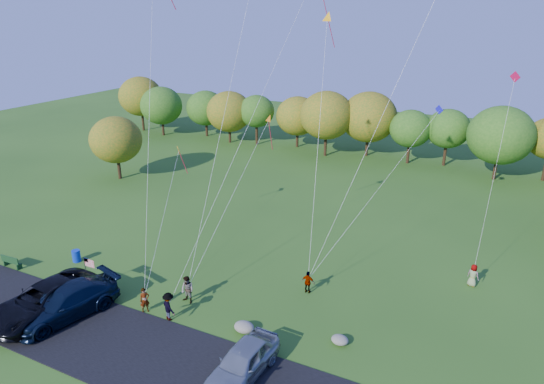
{
  "coord_description": "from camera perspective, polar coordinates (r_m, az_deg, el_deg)",
  "views": [
    {
      "loc": [
        15.81,
        -20.19,
        17.49
      ],
      "look_at": [
        2.83,
        6.0,
        6.54
      ],
      "focal_mm": 32.0,
      "sensor_mm": 36.0,
      "label": 1
    }
  ],
  "objects": [
    {
      "name": "park_bench",
      "position": [
        40.1,
        -28.37,
        -7.2
      ],
      "size": [
        1.7,
        0.45,
        0.94
      ],
      "rotation": [
        0.0,
        0.0,
        0.05
      ],
      "color": "#153B19",
      "rests_on": "ground"
    },
    {
      "name": "boulder_far",
      "position": [
        28.53,
        7.98,
        -16.85
      ],
      "size": [
        0.98,
        0.82,
        0.51
      ],
      "primitive_type": "ellipsoid",
      "color": "gray",
      "rests_on": "ground"
    },
    {
      "name": "flyer_e",
      "position": [
        35.74,
        22.57,
        -9.04
      ],
      "size": [
        0.91,
        0.74,
        1.6
      ],
      "primitive_type": "imported",
      "rotation": [
        0.0,
        0.0,
        2.79
      ],
      "color": "#4C4C59",
      "rests_on": "ground"
    },
    {
      "name": "asphalt_lane",
      "position": [
        28.58,
        -14.86,
        -17.93
      ],
      "size": [
        44.0,
        6.0,
        0.06
      ],
      "primitive_type": "cube",
      "color": "black",
      "rests_on": "ground"
    },
    {
      "name": "flyer_a",
      "position": [
        31.48,
        -14.75,
        -12.21
      ],
      "size": [
        0.67,
        0.71,
        1.64
      ],
      "primitive_type": "imported",
      "rotation": [
        0.0,
        0.0,
        0.93
      ],
      "color": "#4C4C59",
      "rests_on": "ground"
    },
    {
      "name": "ground",
      "position": [
        31.04,
        -9.94,
        -14.11
      ],
      "size": [
        140.0,
        140.0,
        0.0
      ],
      "primitive_type": "plane",
      "color": "#2B5418",
      "rests_on": "ground"
    },
    {
      "name": "minivan_navy",
      "position": [
        32.44,
        -23.11,
        -11.87
      ],
      "size": [
        4.17,
        6.91,
        1.87
      ],
      "primitive_type": "imported",
      "rotation": [
        0.0,
        0.0,
        -0.26
      ],
      "color": "black",
      "rests_on": "asphalt_lane"
    },
    {
      "name": "flyer_d",
      "position": [
        32.42,
        4.26,
        -10.54
      ],
      "size": [
        0.92,
        0.39,
        1.56
      ],
      "primitive_type": "imported",
      "rotation": [
        0.0,
        0.0,
        3.16
      ],
      "color": "#4C4C59",
      "rests_on": "ground"
    },
    {
      "name": "flag_assembly",
      "position": [
        34.36,
        -20.85,
        -8.17
      ],
      "size": [
        0.88,
        0.57,
        2.37
      ],
      "color": "black",
      "rests_on": "ground"
    },
    {
      "name": "trash_barrel",
      "position": [
        39.03,
        -22.03,
        -6.98
      ],
      "size": [
        0.6,
        0.6,
        0.9
      ],
      "primitive_type": "cylinder",
      "color": "#0C30BC",
      "rests_on": "ground"
    },
    {
      "name": "treeline",
      "position": [
        60.04,
        11.83,
        7.71
      ],
      "size": [
        77.26,
        28.07,
        7.97
      ],
      "color": "#382414",
      "rests_on": "ground"
    },
    {
      "name": "boulder_near",
      "position": [
        29.18,
        -3.3,
        -15.58
      ],
      "size": [
        1.23,
        0.96,
        0.61
      ],
      "primitive_type": "ellipsoid",
      "color": "#9C9688",
      "rests_on": "ground"
    },
    {
      "name": "flyer_b",
      "position": [
        31.75,
        -9.92,
        -11.27
      ],
      "size": [
        1.0,
        0.84,
        1.84
      ],
      "primitive_type": "imported",
      "rotation": [
        0.0,
        0.0,
        -0.17
      ],
      "color": "#4C4C59",
      "rests_on": "ground"
    },
    {
      "name": "minivan_silver",
      "position": [
        25.89,
        -3.45,
        -19.32
      ],
      "size": [
        2.3,
        5.11,
        1.71
      ],
      "primitive_type": "imported",
      "rotation": [
        0.0,
        0.0,
        -0.06
      ],
      "color": "#989EA2",
      "rests_on": "asphalt_lane"
    },
    {
      "name": "flyer_c",
      "position": [
        30.39,
        -12.06,
        -13.04
      ],
      "size": [
        1.35,
        1.1,
        1.81
      ],
      "primitive_type": "imported",
      "rotation": [
        0.0,
        0.0,
        2.71
      ],
      "color": "#4C4C59",
      "rests_on": "ground"
    },
    {
      "name": "minivan_dark",
      "position": [
        33.15,
        -25.17,
        -11.44
      ],
      "size": [
        3.76,
        7.15,
        1.92
      ],
      "primitive_type": "imported",
      "rotation": [
        0.0,
        0.0,
        -0.08
      ],
      "color": "black",
      "rests_on": "asphalt_lane"
    }
  ]
}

